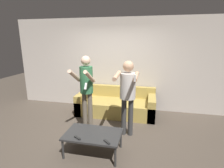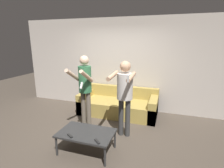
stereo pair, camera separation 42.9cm
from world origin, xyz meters
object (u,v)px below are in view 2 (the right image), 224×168
Objects in this scene: couch at (118,105)px; person_standing_right at (125,90)px; person_standing_left at (85,86)px; coffee_table at (86,134)px; remote_far at (70,136)px; remote_near at (97,141)px.

person_standing_right reaches higher than couch.
coffee_table is at bearing -62.93° from person_standing_left.
coffee_table is (-0.06, -1.90, 0.11)m from couch.
person_standing_left is 0.92m from person_standing_right.
person_standing_right is at bearing -67.78° from couch.
remote_near is at bearing -1.25° from remote_far.
coffee_table is at bearing 143.65° from remote_near.
remote_far is at bearing -132.82° from coffee_table.
person_standing_left is 11.82× the size of remote_far.
couch reaches higher than remote_near.
person_standing_left reaches higher than remote_far.
coffee_table is 0.40m from remote_near.
coffee_table is (0.40, -0.78, -0.70)m from person_standing_left.
remote_near is (0.26, -2.14, 0.16)m from couch.
coffee_table is at bearing 47.18° from remote_far.
couch is 1.91m from coffee_table.
remote_far is (-0.21, -0.22, 0.05)m from coffee_table.
person_standing_right is 1.21m from remote_near.
person_standing_right is at bearing 78.66° from remote_near.
person_standing_left is at bearing 117.07° from coffee_table.
person_standing_left is at bearing 125.33° from remote_near.
couch is at bearing 96.85° from remote_near.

